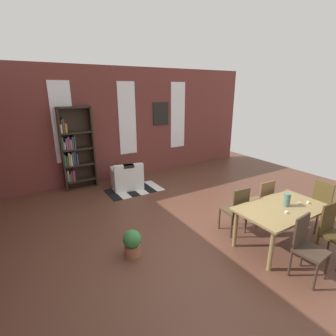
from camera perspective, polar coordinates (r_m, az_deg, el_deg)
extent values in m
plane|color=brown|center=(5.17, 9.77, -14.28)|extent=(10.41, 10.41, 0.00)
cube|color=brown|center=(7.96, -9.32, 9.77)|extent=(8.87, 0.12, 3.32)
cube|color=white|center=(7.38, -22.61, 9.38)|extent=(0.55, 0.02, 2.16)
cube|color=white|center=(7.88, -9.18, 10.91)|extent=(0.55, 0.02, 2.16)
cube|color=white|center=(8.74, 2.22, 11.75)|extent=(0.55, 0.02, 2.16)
cube|color=olive|center=(4.85, 24.34, -8.28)|extent=(1.61, 0.94, 0.04)
cylinder|color=olive|center=(4.33, 22.27, -16.86)|extent=(0.07, 0.07, 0.70)
cylinder|color=olive|center=(5.41, 31.42, -11.03)|extent=(0.07, 0.07, 0.70)
cylinder|color=olive|center=(4.71, 14.98, -13.09)|extent=(0.07, 0.07, 0.70)
cylinder|color=olive|center=(5.72, 24.93, -8.51)|extent=(0.07, 0.07, 0.70)
cylinder|color=#4C7266|center=(4.88, 25.26, -6.50)|extent=(0.11, 0.11, 0.23)
cylinder|color=silver|center=(5.08, 27.50, -7.08)|extent=(0.04, 0.04, 0.04)
cylinder|color=silver|center=(5.19, 29.04, -6.82)|extent=(0.04, 0.04, 0.04)
cylinder|color=silver|center=(4.64, 25.13, -9.01)|extent=(0.04, 0.04, 0.04)
cube|color=#473822|center=(5.13, 14.52, -9.16)|extent=(0.43, 0.43, 0.04)
cube|color=#473822|center=(4.90, 16.18, -7.35)|extent=(0.38, 0.06, 0.50)
cylinder|color=#473822|center=(5.46, 14.52, -10.20)|extent=(0.04, 0.04, 0.43)
cylinder|color=#473822|center=(5.25, 11.51, -11.18)|extent=(0.04, 0.04, 0.43)
cylinder|color=#473822|center=(5.23, 17.16, -11.72)|extent=(0.04, 0.04, 0.43)
cylinder|color=#473822|center=(5.01, 14.12, -12.83)|extent=(0.04, 0.04, 0.43)
cube|color=brown|center=(5.63, 19.73, -7.17)|extent=(0.43, 0.43, 0.04)
cube|color=brown|center=(5.42, 21.41, -5.43)|extent=(0.38, 0.06, 0.50)
cylinder|color=brown|center=(5.96, 19.44, -8.24)|extent=(0.04, 0.04, 0.43)
cylinder|color=brown|center=(5.72, 16.92, -9.09)|extent=(0.04, 0.04, 0.43)
cylinder|color=brown|center=(5.75, 22.04, -9.51)|extent=(0.04, 0.04, 0.43)
cylinder|color=brown|center=(5.50, 19.54, -10.47)|extent=(0.04, 0.04, 0.43)
cube|color=#3C2D14|center=(4.91, 32.45, -9.48)|extent=(0.38, 0.05, 0.50)
cylinder|color=#3C2D14|center=(4.99, 30.49, -15.09)|extent=(0.04, 0.04, 0.43)
cylinder|color=#3C2D14|center=(5.27, 32.63, -13.69)|extent=(0.04, 0.04, 0.43)
cube|color=#4F3F1C|center=(5.85, 30.26, -7.70)|extent=(0.42, 0.42, 0.04)
cube|color=#4F3F1C|center=(5.91, 31.60, -5.04)|extent=(0.05, 0.38, 0.50)
cylinder|color=#4F3F1C|center=(5.88, 27.48, -9.64)|extent=(0.04, 0.04, 0.43)
cylinder|color=#4F3F1C|center=(5.72, 30.43, -10.89)|extent=(0.04, 0.04, 0.43)
cylinder|color=#4F3F1C|center=(6.16, 29.44, -8.72)|extent=(0.04, 0.04, 0.43)
cylinder|color=#4F3F1C|center=(6.01, 32.30, -9.87)|extent=(0.04, 0.04, 0.43)
cube|color=#3B2B21|center=(4.37, 29.57, -16.09)|extent=(0.44, 0.44, 0.04)
cube|color=#3B2B21|center=(4.30, 27.81, -12.45)|extent=(0.38, 0.06, 0.50)
cylinder|color=#3B2B21|center=(4.30, 30.31, -20.54)|extent=(0.04, 0.04, 0.43)
cylinder|color=#3B2B21|center=(4.59, 32.22, -18.35)|extent=(0.04, 0.04, 0.43)
cylinder|color=#3B2B21|center=(4.41, 25.84, -18.84)|extent=(0.04, 0.04, 0.43)
cylinder|color=#3B2B21|center=(4.69, 28.02, -16.85)|extent=(0.04, 0.04, 0.43)
cube|color=#2D2319|center=(7.29, -22.86, 3.64)|extent=(0.04, 0.30, 2.25)
cube|color=#2D2319|center=(7.45, -16.65, 4.56)|extent=(0.04, 0.30, 2.25)
cube|color=#2D2319|center=(7.50, -19.96, 4.32)|extent=(0.86, 0.01, 2.25)
cube|color=#2D2319|center=(7.60, -19.03, -2.50)|extent=(0.82, 0.30, 0.04)
cube|color=#8C4C8C|center=(7.49, -21.93, -1.80)|extent=(0.03, 0.15, 0.28)
cube|color=white|center=(7.49, -21.63, -1.63)|extent=(0.03, 0.17, 0.32)
cube|color=#33724C|center=(7.51, -21.29, -1.94)|extent=(0.04, 0.24, 0.22)
cube|color=#B22D28|center=(7.51, -20.91, -1.65)|extent=(0.04, 0.15, 0.28)
cube|color=#8C4C8C|center=(7.52, -20.51, -1.51)|extent=(0.04, 0.19, 0.30)
cube|color=#2D2319|center=(7.47, -19.37, 0.75)|extent=(0.82, 0.30, 0.04)
cube|color=#33724C|center=(7.36, -22.27, 1.60)|extent=(0.05, 0.18, 0.31)
cube|color=#4C4C51|center=(7.38, -21.78, 1.47)|extent=(0.04, 0.16, 0.25)
cube|color=gold|center=(7.37, -21.44, 1.91)|extent=(0.04, 0.20, 0.36)
cube|color=white|center=(7.39, -21.09, 1.78)|extent=(0.03, 0.24, 0.31)
cube|color=#4C4C51|center=(7.39, -20.69, 2.06)|extent=(0.05, 0.19, 0.36)
cube|color=#284C8C|center=(7.40, -20.25, 2.20)|extent=(0.04, 0.15, 0.38)
cube|color=#4C4C51|center=(7.42, -19.89, 1.95)|extent=(0.03, 0.23, 0.30)
cube|color=#2D2319|center=(7.36, -19.72, 4.11)|extent=(0.82, 0.30, 0.04)
cube|color=#33724C|center=(7.26, -22.73, 5.11)|extent=(0.04, 0.18, 0.33)
cube|color=white|center=(7.28, -22.32, 4.67)|extent=(0.03, 0.15, 0.20)
cube|color=#8C4C8C|center=(7.28, -21.95, 5.12)|extent=(0.04, 0.21, 0.31)
cube|color=#8C4C8C|center=(7.28, -21.57, 5.31)|extent=(0.04, 0.21, 0.34)
cube|color=orange|center=(7.30, -21.10, 5.08)|extent=(0.05, 0.18, 0.26)
cube|color=#284C8C|center=(7.30, -20.77, 5.39)|extent=(0.04, 0.21, 0.33)
cube|color=#4C4C51|center=(7.31, -20.41, 5.54)|extent=(0.03, 0.23, 0.36)
cube|color=#2D2319|center=(7.28, -20.09, 7.56)|extent=(0.82, 0.30, 0.04)
cube|color=white|center=(7.19, -23.12, 8.23)|extent=(0.03, 0.25, 0.23)
cube|color=orange|center=(7.19, -22.88, 8.69)|extent=(0.03, 0.18, 0.34)
cube|color=#4C4C51|center=(7.19, -22.61, 8.86)|extent=(0.04, 0.25, 0.38)
cube|color=orange|center=(7.21, -22.10, 8.39)|extent=(0.05, 0.19, 0.24)
cube|color=#2D2319|center=(7.20, -20.64, 12.69)|extent=(0.82, 0.30, 0.04)
cube|color=white|center=(7.32, -9.28, -2.71)|extent=(0.93, 0.93, 0.40)
cube|color=white|center=(6.91, -8.86, -0.65)|extent=(0.82, 0.30, 0.35)
cube|color=white|center=(7.31, -6.78, -0.37)|extent=(0.25, 0.73, 0.15)
cube|color=white|center=(7.18, -12.03, -0.96)|extent=(0.25, 0.73, 0.15)
cube|color=black|center=(6.87, -8.92, 0.42)|extent=(0.31, 0.22, 0.08)
cylinder|color=#9E6042|center=(4.52, -8.02, -17.89)|extent=(0.28, 0.28, 0.19)
sphere|color=#387F42|center=(4.40, -8.14, -15.56)|extent=(0.31, 0.31, 0.31)
cube|color=black|center=(6.92, -12.39, -5.88)|extent=(0.25, 0.88, 0.01)
cube|color=white|center=(6.99, -10.46, -5.49)|extent=(0.25, 0.88, 0.01)
cube|color=black|center=(7.08, -8.57, -5.11)|extent=(0.25, 0.88, 0.01)
cube|color=white|center=(7.17, -6.73, -4.73)|extent=(0.25, 0.88, 0.01)
cube|color=black|center=(7.27, -4.94, -4.35)|extent=(0.25, 0.88, 0.01)
cube|color=white|center=(7.37, -3.20, -3.99)|extent=(0.25, 0.88, 0.01)
cube|color=black|center=(8.38, -1.64, 12.14)|extent=(0.56, 0.03, 0.72)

